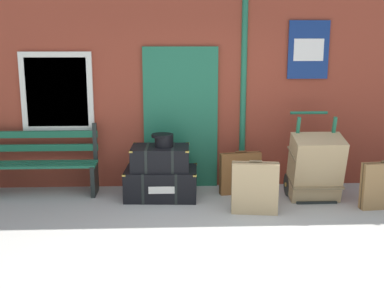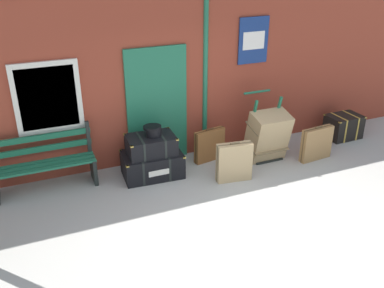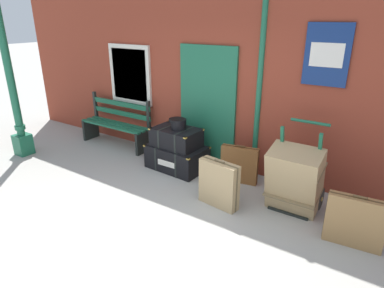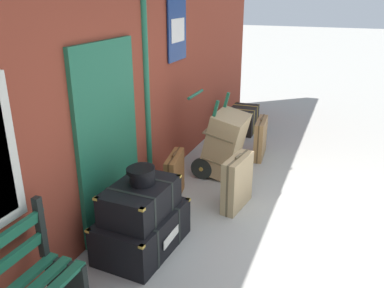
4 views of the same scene
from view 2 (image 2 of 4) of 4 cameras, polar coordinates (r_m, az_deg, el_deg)
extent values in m
plane|color=#A3A099|center=(6.24, 6.38, -10.90)|extent=(60.00, 60.00, 0.00)
cube|color=brown|center=(7.68, -2.42, 9.72)|extent=(10.40, 0.30, 3.20)
cube|color=#1E6647|center=(7.58, -4.67, 5.05)|extent=(1.10, 0.05, 2.10)
cube|color=#123D2A|center=(7.57, -4.64, 5.02)|extent=(0.06, 0.02, 2.10)
cube|color=silver|center=(7.14, -18.69, 5.87)|extent=(1.04, 0.06, 1.16)
cube|color=silver|center=(7.12, -18.67, 5.82)|extent=(0.88, 0.02, 1.00)
cylinder|color=#1E6647|center=(7.74, 1.78, 9.85)|extent=(0.09, 0.09, 3.14)
cube|color=navy|center=(8.04, 8.19, 13.51)|extent=(0.60, 0.02, 0.84)
cube|color=white|center=(8.03, 8.24, 13.49)|extent=(0.44, 0.01, 0.32)
cube|color=#1E6647|center=(7.09, -18.98, -3.19)|extent=(1.60, 0.09, 0.04)
cube|color=#1E6647|center=(7.21, -19.08, -2.69)|extent=(1.60, 0.09, 0.04)
cube|color=#1E6647|center=(7.34, -19.18, -2.21)|extent=(1.60, 0.09, 0.04)
cube|color=#1E6647|center=(7.31, -19.44, -0.62)|extent=(1.60, 0.05, 0.10)
cube|color=#1E6647|center=(7.22, -19.67, 0.80)|extent=(1.60, 0.05, 0.10)
cube|color=black|center=(7.37, -12.99, -3.24)|extent=(0.06, 0.40, 0.45)
cube|color=black|center=(7.33, -13.66, 0.93)|extent=(0.06, 0.06, 0.56)
cube|color=black|center=(7.38, -5.30, -2.71)|extent=(1.04, 0.70, 0.42)
cube|color=black|center=(7.34, -7.01, -2.97)|extent=(0.08, 0.65, 0.43)
cube|color=black|center=(7.43, -3.62, -2.45)|extent=(0.08, 0.65, 0.43)
cube|color=#B79338|center=(6.95, -8.59, -2.97)|extent=(0.05, 0.05, 0.02)
cube|color=#B79338|center=(7.15, -1.04, -1.80)|extent=(0.05, 0.05, 0.02)
cube|color=#B79338|center=(7.48, -9.50, -0.89)|extent=(0.05, 0.05, 0.02)
cube|color=#B79338|center=(7.66, -2.44, 0.15)|extent=(0.05, 0.05, 0.02)
cube|color=silver|center=(7.11, -4.40, -3.85)|extent=(0.36, 0.01, 0.10)
cube|color=black|center=(7.21, -5.47, -0.13)|extent=(0.82, 0.57, 0.32)
cube|color=black|center=(7.18, -6.86, -0.35)|extent=(0.06, 0.55, 0.33)
cube|color=black|center=(7.26, -4.10, 0.08)|extent=(0.06, 0.55, 0.33)
cube|color=#B79338|center=(6.85, -8.03, -0.34)|extent=(0.05, 0.05, 0.02)
cube|color=#B79338|center=(7.03, -2.00, 0.59)|extent=(0.05, 0.05, 0.02)
cube|color=#B79338|center=(7.30, -8.92, 1.26)|extent=(0.05, 0.05, 0.02)
cube|color=#B79338|center=(7.46, -3.22, 2.11)|extent=(0.05, 0.05, 0.02)
cylinder|color=black|center=(7.12, -5.13, 1.75)|extent=(0.26, 0.26, 0.18)
cylinder|color=black|center=(7.09, -5.42, 2.22)|extent=(0.28, 0.28, 0.04)
cube|color=black|center=(8.09, 9.87, -1.92)|extent=(0.56, 0.28, 0.03)
cube|color=#1E6647|center=(7.87, 7.87, 2.07)|extent=(0.04, 0.32, 1.18)
cube|color=#1E6647|center=(8.12, 10.93, 2.59)|extent=(0.04, 0.32, 1.18)
cylinder|color=#1E6647|center=(8.02, 8.67, 6.88)|extent=(0.54, 0.04, 0.04)
cylinder|color=black|center=(8.07, 7.04, -0.63)|extent=(0.04, 0.32, 0.32)
cylinder|color=#B79338|center=(8.07, 7.04, -0.63)|extent=(0.07, 0.06, 0.06)
cylinder|color=black|center=(8.38, 10.87, 0.12)|extent=(0.04, 0.32, 0.32)
cylinder|color=#B79338|center=(8.38, 10.87, 0.12)|extent=(0.07, 0.06, 0.06)
cube|color=tan|center=(7.90, 10.04, 1.12)|extent=(0.68, 0.62, 0.96)
cube|color=olive|center=(7.98, 9.93, -0.14)|extent=(0.70, 0.45, 0.12)
cube|color=olive|center=(7.82, 10.14, 2.41)|extent=(0.70, 0.45, 0.12)
cube|color=tan|center=(7.19, 5.64, -2.43)|extent=(0.61, 0.26, 0.67)
cylinder|color=brown|center=(7.03, 5.76, 0.14)|extent=(0.16, 0.05, 0.03)
cube|color=brown|center=(7.19, 5.64, -2.43)|extent=(0.60, 0.11, 0.68)
cube|color=olive|center=(8.17, 16.25, 0.03)|extent=(0.66, 0.20, 0.63)
cylinder|color=brown|center=(8.04, 16.53, 2.18)|extent=(0.16, 0.04, 0.03)
cube|color=brown|center=(8.17, 16.25, 0.03)|extent=(0.66, 0.08, 0.64)
cube|color=brown|center=(7.82, 2.35, -0.16)|extent=(0.61, 0.24, 0.60)
cylinder|color=#4F3018|center=(7.69, 2.39, 2.00)|extent=(0.16, 0.06, 0.03)
cube|color=#482C16|center=(7.82, 2.35, -0.16)|extent=(0.61, 0.13, 0.61)
cube|color=black|center=(9.30, 19.52, 2.22)|extent=(0.69, 0.50, 0.48)
cube|color=#B79338|center=(9.20, 18.82, 2.07)|extent=(0.05, 0.49, 0.49)
cube|color=#B79338|center=(9.40, 20.21, 2.36)|extent=(0.05, 0.49, 0.49)
cube|color=#B79338|center=(8.86, 19.14, 2.73)|extent=(0.05, 0.05, 0.02)
cube|color=#B79338|center=(9.29, 22.08, 3.30)|extent=(0.05, 0.05, 0.02)
cube|color=#B79338|center=(9.16, 17.33, 3.73)|extent=(0.05, 0.05, 0.02)
cube|color=#B79338|center=(9.58, 20.26, 4.24)|extent=(0.05, 0.05, 0.02)
camera|label=1|loc=(2.50, 65.05, -26.84)|focal=45.96mm
camera|label=3|loc=(5.51, 45.82, 5.90)|focal=31.04mm
camera|label=4|loc=(4.75, -37.71, 6.27)|focal=37.44mm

